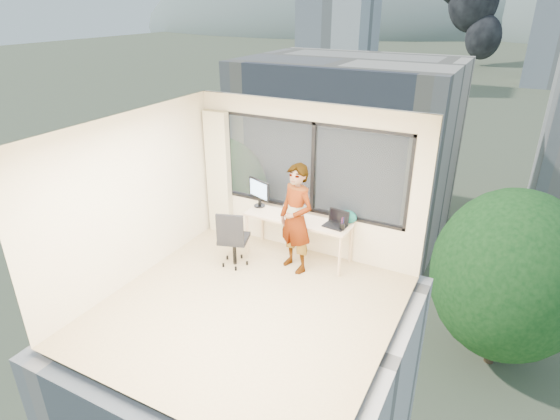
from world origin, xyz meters
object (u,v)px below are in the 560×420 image
Objects in this scene: game_console at (295,207)px; laptop at (335,220)px; person at (296,219)px; handbag at (348,217)px; chair at (234,237)px; monitor at (259,193)px; desk at (298,237)px.

laptop is at bearing 0.86° from game_console.
handbag is (0.68, 0.53, -0.04)m from person.
chair is 0.94m from monitor.
chair is 1.89m from handbag.
handbag is at bearing 12.78° from desk.
person is at bearing -70.56° from desk.
desk is 5.64× the size of game_console.
monitor is 1.34× the size of laptop.
game_console is (-0.19, 0.25, 0.41)m from desk.
person is at bearing -42.91° from game_console.
monitor is at bearing 173.24° from desk.
monitor is 1.56× the size of game_console.
laptop is at bearing 52.05° from person.
person is (0.95, 0.35, 0.39)m from chair.
person is 6.28× the size of handbag.
laptop is at bearing 6.20° from chair.
monitor is at bearing 70.01° from chair.
desk is 1.02m from monitor.
laptop is at bearing -118.94° from handbag.
game_console is at bearing 179.41° from handbag.
desk is 0.64m from person.
desk is at bearing 14.04° from monitor.
laptop is (0.66, -0.04, 0.49)m from desk.
handbag reaches higher than game_console.
handbag is (1.60, 0.09, -0.14)m from monitor.
chair is (-0.83, -0.70, 0.13)m from desk.
chair is 1.19m from game_console.
handbag is at bearing 15.62° from game_console.
handbag reaches higher than desk.
desk is at bearing 22.43° from chair.
chair reaches higher than handbag.
game_console is at bearing 35.32° from monitor.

